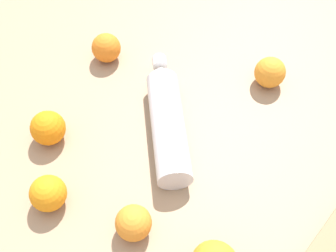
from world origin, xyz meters
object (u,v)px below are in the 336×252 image
at_px(orange_1, 106,48).
at_px(orange_3, 133,223).
at_px(water_bottle, 167,117).
at_px(orange_5, 48,128).
at_px(orange_4, 48,193).
at_px(orange_2, 270,72).

relative_size(orange_1, orange_3, 1.05).
distance_m(water_bottle, orange_5, 0.24).
bearing_deg(orange_4, orange_3, -55.74).
bearing_deg(water_bottle, orange_3, 159.58).
bearing_deg(orange_2, orange_1, 131.94).
relative_size(orange_2, orange_3, 1.07).
bearing_deg(orange_1, orange_4, -137.24).
height_order(orange_2, orange_5, orange_5).
bearing_deg(orange_3, orange_1, 64.90).
height_order(water_bottle, orange_3, water_bottle).
xyz_separation_m(orange_2, orange_4, (-0.53, 0.02, -0.00)).
bearing_deg(orange_5, orange_4, -116.69).
bearing_deg(water_bottle, orange_1, 28.85).
height_order(water_bottle, orange_2, orange_2).
bearing_deg(water_bottle, orange_5, 90.42).
bearing_deg(orange_3, orange_4, 124.26).
height_order(orange_3, orange_4, orange_4).
xyz_separation_m(orange_1, orange_2, (0.25, -0.28, 0.00)).
xyz_separation_m(orange_4, orange_5, (0.07, 0.13, 0.00)).
xyz_separation_m(orange_2, orange_5, (-0.47, 0.15, 0.00)).
xyz_separation_m(water_bottle, orange_5, (-0.21, 0.12, 0.00)).
xyz_separation_m(orange_3, orange_4, (-0.09, 0.14, 0.00)).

